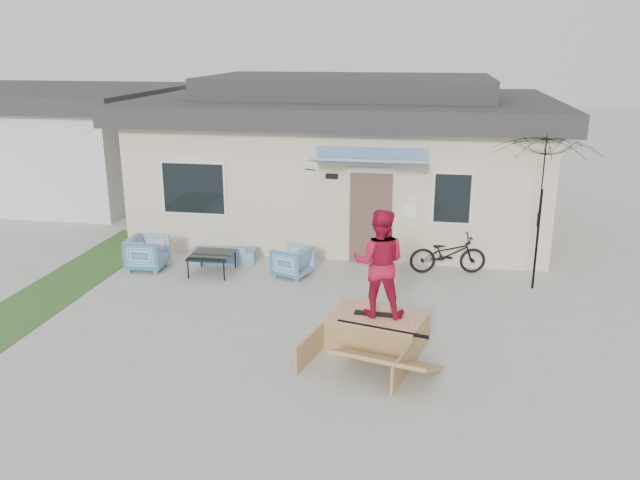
% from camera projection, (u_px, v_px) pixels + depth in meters
% --- Properties ---
extents(ground, '(90.00, 90.00, 0.00)m').
position_uv_depth(ground, '(284.00, 342.00, 11.07)').
color(ground, '#A6A79F').
rests_on(ground, ground).
extents(grass_strip, '(1.40, 8.00, 0.01)m').
position_uv_depth(grass_strip, '(67.00, 283.00, 13.81)').
color(grass_strip, '#2D5624').
rests_on(grass_strip, ground).
extents(house, '(10.80, 8.49, 4.10)m').
position_uv_depth(house, '(348.00, 154.00, 18.04)').
color(house, beige).
rests_on(house, ground).
extents(neighbor_house, '(8.60, 7.60, 3.50)m').
position_uv_depth(neighbor_house, '(45.00, 140.00, 21.71)').
color(neighbor_house, silver).
rests_on(neighbor_house, ground).
extents(loveseat, '(1.53, 0.63, 0.58)m').
position_uv_depth(loveseat, '(223.00, 250.00, 15.06)').
color(loveseat, '#1E6395').
rests_on(loveseat, ground).
extents(armchair_left, '(0.78, 0.83, 0.82)m').
position_uv_depth(armchair_left, '(147.00, 251.00, 14.56)').
color(armchair_left, '#1E6395').
rests_on(armchair_left, ground).
extents(armchair_right, '(0.88, 0.91, 0.74)m').
position_uv_depth(armchair_right, '(292.00, 260.00, 14.13)').
color(armchair_right, '#1E6395').
rests_on(armchair_right, ground).
extents(coffee_table, '(0.93, 0.93, 0.45)m').
position_uv_depth(coffee_table, '(212.00, 264.00, 14.33)').
color(coffee_table, black).
rests_on(coffee_table, ground).
extents(bicycle, '(1.76, 0.89, 1.08)m').
position_uv_depth(bicycle, '(448.00, 250.00, 14.27)').
color(bicycle, black).
rests_on(bicycle, ground).
extents(patio_umbrella, '(2.16, 2.00, 2.20)m').
position_uv_depth(patio_umbrella, '(541.00, 206.00, 13.01)').
color(patio_umbrella, black).
rests_on(patio_umbrella, ground).
extents(skate_ramp, '(1.98, 2.35, 0.51)m').
position_uv_depth(skate_ramp, '(377.00, 330.00, 10.93)').
color(skate_ramp, '#9A7747').
rests_on(skate_ramp, ground).
extents(skateboard, '(0.81, 0.24, 0.05)m').
position_uv_depth(skateboard, '(378.00, 314.00, 10.89)').
color(skateboard, black).
rests_on(skateboard, skate_ramp).
extents(skater, '(0.89, 0.69, 1.81)m').
position_uv_depth(skater, '(379.00, 261.00, 10.62)').
color(skater, '#A81231').
rests_on(skater, skateboard).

